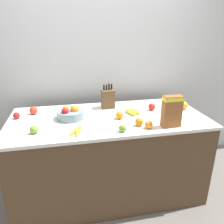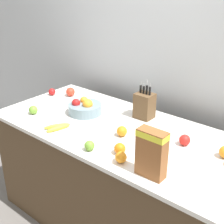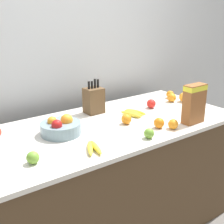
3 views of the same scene
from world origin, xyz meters
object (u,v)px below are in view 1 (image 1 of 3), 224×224
(knife_block, at_px, (108,98))
(apple_rear, at_px, (34,130))
(cereal_box, at_px, (172,110))
(apple_near_bananas, at_px, (152,107))
(banana_bunch_right, at_px, (132,112))
(apple_rightmost, at_px, (34,110))
(apple_leftmost, at_px, (123,128))
(orange_mid_left, at_px, (149,125))
(orange_back_center, at_px, (176,102))
(orange_by_cereal, at_px, (139,122))
(orange_near_bowl, at_px, (174,104))
(apple_middle, at_px, (16,116))
(fruit_bowl, at_px, (71,114))
(banana_bunch_left, at_px, (77,131))
(orange_front_right, at_px, (120,115))
(orange_mid_right, at_px, (184,105))

(knife_block, bearing_deg, apple_rear, -144.65)
(cereal_box, relative_size, apple_near_bananas, 3.80)
(banana_bunch_right, relative_size, apple_rightmost, 2.55)
(apple_leftmost, xyz_separation_m, orange_mid_left, (0.25, 0.02, 0.00))
(banana_bunch_right, height_order, apple_rightmost, apple_rightmost)
(orange_back_center, height_order, orange_by_cereal, orange_by_cereal)
(knife_block, relative_size, apple_rear, 4.47)
(apple_rear, height_order, orange_near_bowl, orange_near_bowl)
(apple_middle, relative_size, apple_leftmost, 0.95)
(orange_near_bowl, bearing_deg, apple_rear, -166.11)
(orange_mid_left, bearing_deg, knife_block, 112.33)
(fruit_bowl, distance_m, orange_back_center, 1.24)
(banana_bunch_right, relative_size, apple_leftmost, 3.08)
(apple_rightmost, xyz_separation_m, orange_mid_left, (1.06, -0.58, -0.01))
(cereal_box, bearing_deg, apple_middle, 161.51)
(orange_near_bowl, bearing_deg, apple_middle, 179.43)
(knife_block, height_order, banana_bunch_left, knife_block)
(apple_rightmost, xyz_separation_m, orange_front_right, (0.86, -0.31, -0.00))
(knife_block, relative_size, banana_bunch_left, 1.56)
(apple_rightmost, height_order, orange_mid_right, orange_mid_right)
(banana_bunch_left, height_order, banana_bunch_right, same)
(banana_bunch_right, bearing_deg, orange_near_bowl, 8.13)
(cereal_box, height_order, apple_rightmost, cereal_box)
(cereal_box, distance_m, fruit_bowl, 0.98)
(cereal_box, bearing_deg, banana_bunch_right, 122.99)
(cereal_box, xyz_separation_m, apple_leftmost, (-0.46, -0.02, -0.12))
(orange_by_cereal, bearing_deg, orange_mid_right, 27.43)
(orange_mid_left, bearing_deg, apple_near_bananas, 65.51)
(apple_leftmost, bearing_deg, knife_block, 90.87)
(orange_near_bowl, relative_size, orange_mid_left, 1.11)
(fruit_bowl, height_order, orange_mid_right, fruit_bowl)
(apple_leftmost, height_order, orange_by_cereal, orange_by_cereal)
(orange_mid_right, bearing_deg, orange_near_bowl, 144.67)
(apple_middle, bearing_deg, orange_mid_left, -21.62)
(fruit_bowl, height_order, apple_rightmost, fruit_bowl)
(banana_bunch_right, distance_m, apple_rightmost, 1.04)
(fruit_bowl, distance_m, orange_by_cereal, 0.69)
(cereal_box, distance_m, apple_leftmost, 0.48)
(orange_near_bowl, height_order, orange_front_right, orange_near_bowl)
(cereal_box, distance_m, apple_near_bananas, 0.45)
(apple_rightmost, xyz_separation_m, orange_back_center, (1.61, -0.02, -0.01))
(apple_middle, xyz_separation_m, orange_near_bowl, (1.68, -0.02, 0.01))
(apple_leftmost, height_order, apple_rightmost, apple_rightmost)
(apple_rightmost, relative_size, orange_back_center, 1.16)
(cereal_box, relative_size, apple_rightmost, 3.51)
(apple_rear, xyz_separation_m, orange_by_cereal, (0.93, -0.03, 0.00))
(cereal_box, xyz_separation_m, banana_bunch_left, (-0.85, 0.04, -0.14))
(fruit_bowl, height_order, orange_front_right, fruit_bowl)
(cereal_box, relative_size, orange_mid_right, 3.36)
(orange_mid_right, distance_m, orange_mid_left, 0.69)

